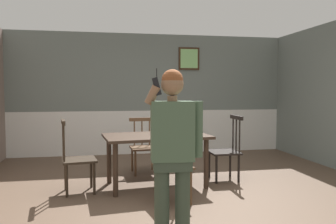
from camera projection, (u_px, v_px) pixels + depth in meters
ground_plane at (183, 198)px, 4.38m from camera, size 7.21×7.21×0.00m
room_back_partition at (151, 96)px, 7.52m from camera, size 6.22×0.17×2.66m
dining_table at (156, 141)px, 4.93m from camera, size 1.60×1.05×0.76m
chair_near_window at (226, 150)px, 5.27m from camera, size 0.45×0.45×1.02m
chair_by_doorway at (144, 146)px, 5.74m from camera, size 0.48×0.48×0.94m
chair_at_table_head at (174, 166)px, 4.15m from camera, size 0.50×0.50×0.98m
chair_opposite_corner at (76, 158)px, 4.61m from camera, size 0.51×0.51×1.02m
person_figure at (173, 145)px, 3.07m from camera, size 0.55×0.24×1.61m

